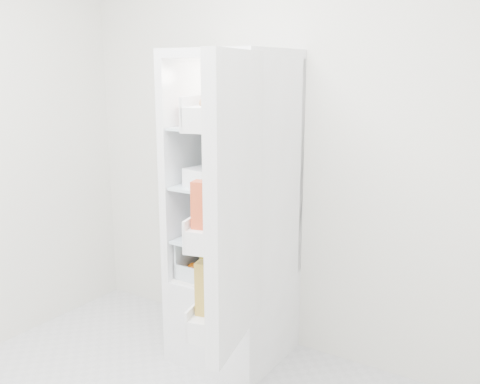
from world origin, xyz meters
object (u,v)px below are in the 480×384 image
Objects in this scene: red_cabbage at (259,225)px; mushroom_bowl at (212,224)px; refrigerator at (237,247)px; fridge_door at (230,209)px.

red_cabbage reaches higher than mushroom_bowl.
fridge_door is (0.37, -0.63, 0.43)m from refrigerator.
mushroom_bowl is (-0.32, -0.02, -0.04)m from red_cabbage.
refrigerator is 0.22m from red_cabbage.
fridge_door is (0.54, -0.61, 0.31)m from mushroom_bowl.
fridge_door reaches higher than red_cabbage.
red_cabbage is 0.32m from mushroom_bowl.
red_cabbage is at bearing 5.38° from fridge_door.
red_cabbage is at bearing 2.78° from mushroom_bowl.
refrigerator reaches higher than mushroom_bowl.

